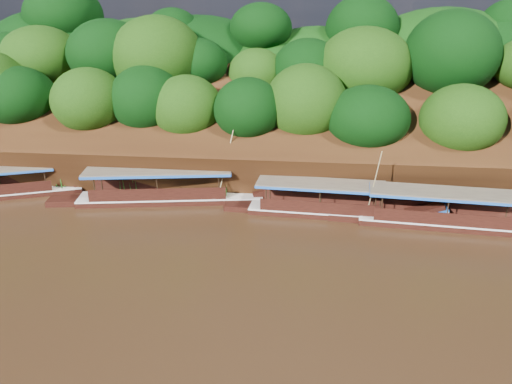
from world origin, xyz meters
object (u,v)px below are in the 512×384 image
Objects in this scene: boat_1 at (340,208)px; boat_3 at (18,189)px; boat_0 at (468,220)px; boat_2 at (182,194)px.

boat_3 is (-25.39, 1.33, -0.01)m from boat_1.
boat_1 reaches higher than boat_3.
boat_0 reaches higher than boat_3.
boat_0 is 0.92× the size of boat_2.
boat_0 is at bearing -26.97° from boat_3.
boat_2 is at bearing 176.27° from boat_1.
boat_3 is at bearing -179.28° from boat_0.
boat_2 reaches higher than boat_1.
boat_2 is 13.40m from boat_3.
boat_1 is 25.43m from boat_3.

